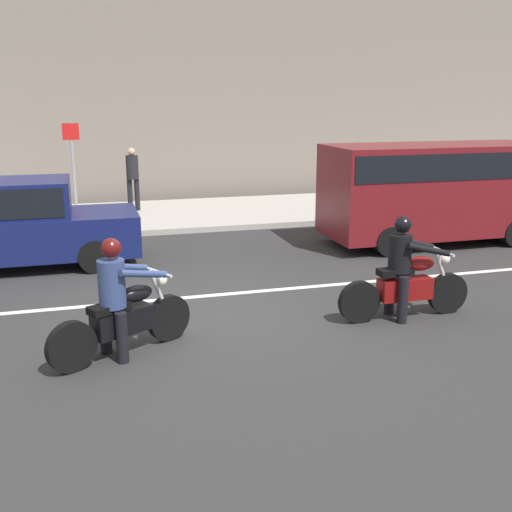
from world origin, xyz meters
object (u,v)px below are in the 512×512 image
(parked_van_maroon, at_px, (435,186))
(street_sign_post, at_px, (73,158))
(motorcycle_with_rider_black_leather, at_px, (405,277))
(pedestrian_bystander, at_px, (133,174))
(motorcycle_with_rider_denim_blue, at_px, (121,308))
(parked_sedan_navy, at_px, (12,223))

(parked_van_maroon, height_order, street_sign_post, street_sign_post)
(motorcycle_with_rider_black_leather, relative_size, pedestrian_bystander, 1.21)
(motorcycle_with_rider_black_leather, xyz_separation_m, parked_van_maroon, (3.11, 4.27, 0.66))
(motorcycle_with_rider_denim_blue, xyz_separation_m, motorcycle_with_rider_black_leather, (4.19, 0.26, 0.00))
(parked_van_maroon, relative_size, street_sign_post, 2.04)
(motorcycle_with_rider_denim_blue, height_order, parked_van_maroon, parked_van_maroon)
(pedestrian_bystander, bearing_deg, motorcycle_with_rider_denim_blue, -95.68)
(parked_sedan_navy, bearing_deg, street_sign_post, 77.13)
(motorcycle_with_rider_denim_blue, xyz_separation_m, parked_sedan_navy, (-1.75, 4.85, 0.24))
(parked_sedan_navy, relative_size, street_sign_post, 1.87)
(motorcycle_with_rider_denim_blue, height_order, pedestrian_bystander, pedestrian_bystander)
(street_sign_post, bearing_deg, pedestrian_bystander, -2.43)
(parked_van_maroon, height_order, parked_sedan_navy, parked_van_maroon)
(motorcycle_with_rider_black_leather, height_order, parked_sedan_navy, parked_sedan_navy)
(parked_sedan_navy, height_order, street_sign_post, street_sign_post)
(motorcycle_with_rider_denim_blue, distance_m, pedestrian_bystander, 9.86)
(motorcycle_with_rider_black_leather, height_order, parked_van_maroon, parked_van_maroon)
(pedestrian_bystander, bearing_deg, parked_van_maroon, -39.81)
(motorcycle_with_rider_black_leather, distance_m, parked_van_maroon, 5.32)
(motorcycle_with_rider_denim_blue, distance_m, street_sign_post, 9.93)
(motorcycle_with_rider_denim_blue, relative_size, parked_van_maroon, 0.38)
(parked_van_maroon, bearing_deg, motorcycle_with_rider_black_leather, -126.02)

